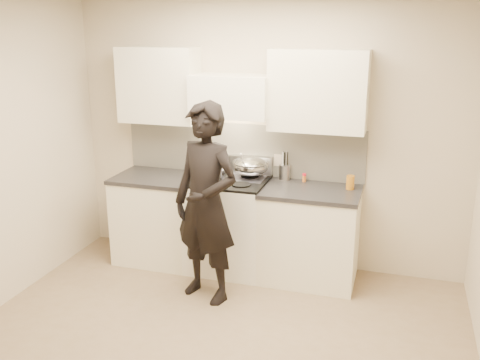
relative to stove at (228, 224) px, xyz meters
name	(u,v)px	position (x,y,z in m)	size (l,w,h in m)	color
ground_plane	(208,349)	(0.30, -1.42, -0.47)	(4.00, 4.00, 0.00)	#867157
room_shell	(214,137)	(0.24, -1.05, 1.12)	(4.04, 3.54, 2.70)	#C0B39C
stove	(228,224)	(0.00, 0.00, 0.00)	(0.76, 0.65, 0.96)	white
counter_right	(310,234)	(0.83, 0.00, -0.01)	(0.92, 0.67, 0.92)	#EDE8CB
counter_left	(158,217)	(-0.78, 0.00, -0.01)	(0.82, 0.67, 0.92)	#EDE8CB
wok	(251,166)	(0.19, 0.14, 0.58)	(0.37, 0.45, 0.29)	#B2B2B2
stock_pot	(211,171)	(-0.14, -0.09, 0.57)	(0.37, 0.29, 0.17)	#B2B2B2
utensil_crock	(285,171)	(0.51, 0.25, 0.53)	(0.11, 0.11, 0.28)	#AFAFB1
spice_jar	(304,178)	(0.72, 0.23, 0.49)	(0.04, 0.04, 0.08)	#CA6825
oil_glass	(350,182)	(1.17, 0.11, 0.51)	(0.08, 0.08, 0.13)	#B36D17
person	(206,204)	(0.00, -0.63, 0.43)	(0.66, 0.43, 1.80)	black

